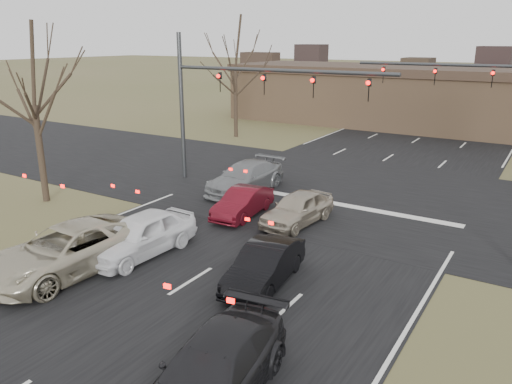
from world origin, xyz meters
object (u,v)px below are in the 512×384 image
at_px(car_grey_ahead, 245,177).
at_px(car_red_ahead, 243,202).
at_px(car_silver_suv, 68,250).
at_px(building, 463,99).
at_px(car_charcoal_sedan, 213,372).
at_px(mast_arm_near, 230,91).
at_px(car_white_sedan, 141,234).
at_px(car_silver_ahead, 297,208).
at_px(car_black_hatch, 265,265).
at_px(mast_arm_far, 498,88).

xyz_separation_m(car_grey_ahead, car_red_ahead, (1.96, -3.24, -0.13)).
bearing_deg(car_silver_suv, building, 84.37).
xyz_separation_m(car_charcoal_sedan, car_grey_ahead, (-8.00, 13.66, 0.03)).
xyz_separation_m(building, mast_arm_near, (-7.23, -25.00, 2.41)).
bearing_deg(car_white_sedan, building, 84.54).
bearing_deg(building, car_silver_ahead, -93.03).
bearing_deg(car_grey_ahead, car_black_hatch, -51.39).
bearing_deg(car_silver_suv, car_charcoal_sedan, -14.18).
bearing_deg(car_silver_ahead, car_white_sedan, -114.46).
height_order(mast_arm_far, car_silver_ahead, mast_arm_far).
xyz_separation_m(car_silver_suv, car_grey_ahead, (0.00, 11.08, -0.05)).
distance_m(mast_arm_far, car_silver_ahead, 15.13).
relative_size(building, car_silver_ahead, 10.40).
bearing_deg(car_charcoal_sedan, car_black_hatch, 101.52).
bearing_deg(car_white_sedan, mast_arm_far, 67.39).
height_order(car_white_sedan, car_red_ahead, car_white_sedan).
height_order(mast_arm_far, car_charcoal_sedan, mast_arm_far).
height_order(car_silver_suv, car_white_sedan, car_silver_suv).
relative_size(mast_arm_far, car_white_sedan, 2.41).
xyz_separation_m(car_charcoal_sedan, car_red_ahead, (-6.04, 10.42, -0.09)).
distance_m(car_silver_suv, car_charcoal_sedan, 8.41).
bearing_deg(car_white_sedan, car_red_ahead, 83.70).
xyz_separation_m(car_black_hatch, car_charcoal_sedan, (1.87, -5.32, 0.06)).
bearing_deg(car_charcoal_sedan, building, 85.08).
xyz_separation_m(mast_arm_near, mast_arm_far, (11.41, 10.00, -0.06)).
bearing_deg(car_silver_ahead, car_grey_ahead, 153.37).
bearing_deg(car_red_ahead, car_white_sedan, -103.70).
bearing_deg(car_silver_ahead, car_silver_suv, -113.00).
height_order(car_black_hatch, car_charcoal_sedan, car_charcoal_sedan).
bearing_deg(car_black_hatch, mast_arm_far, 70.86).
xyz_separation_m(building, car_silver_suv, (-6.00, -36.58, -1.86)).
xyz_separation_m(car_black_hatch, car_silver_ahead, (-1.63, 5.50, 0.04)).
distance_m(mast_arm_far, car_grey_ahead, 15.24).
bearing_deg(car_silver_ahead, car_red_ahead, -165.57).
relative_size(car_grey_ahead, car_red_ahead, 1.37).
bearing_deg(mast_arm_far, building, 105.58).
relative_size(car_silver_suv, car_charcoal_sedan, 1.17).
distance_m(building, car_silver_ahead, 28.45).
bearing_deg(car_black_hatch, car_silver_suv, -162.92).
relative_size(car_white_sedan, car_charcoal_sedan, 0.93).
bearing_deg(car_silver_ahead, car_charcoal_sedan, -66.43).
relative_size(car_white_sedan, car_grey_ahead, 0.89).
height_order(car_black_hatch, car_red_ahead, car_black_hatch).
bearing_deg(car_silver_ahead, building, 92.61).
relative_size(mast_arm_near, car_silver_ahead, 2.97).
bearing_deg(building, car_white_sedan, -98.17).
bearing_deg(building, car_black_hatch, -89.78).
height_order(mast_arm_far, car_red_ahead, mast_arm_far).
relative_size(car_black_hatch, car_charcoal_sedan, 0.80).
distance_m(mast_arm_near, car_black_hatch, 12.32).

